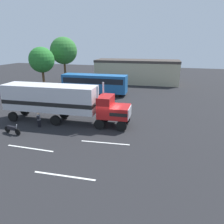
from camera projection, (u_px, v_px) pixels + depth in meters
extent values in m
plane|color=#232326|center=(107.00, 127.00, 22.21)|extent=(120.00, 120.00, 0.00)
cube|color=silver|center=(105.00, 143.00, 18.76)|extent=(4.39, 0.59, 0.01)
cube|color=silver|center=(30.00, 148.00, 17.79)|extent=(4.40, 0.23, 0.01)
cube|color=silver|center=(64.00, 176.00, 14.10)|extent=(4.40, 0.43, 0.01)
cube|color=#B21919|center=(121.00, 112.00, 21.78)|extent=(1.93, 2.59, 1.20)
cube|color=#B21919|center=(106.00, 106.00, 21.96)|extent=(1.53, 2.57, 2.20)
cube|color=silver|center=(130.00, 112.00, 21.57)|extent=(0.19, 2.10, 1.08)
cube|color=black|center=(121.00, 111.00, 21.76)|extent=(1.93, 2.63, 0.36)
cylinder|color=silver|center=(103.00, 98.00, 22.91)|extent=(0.18, 0.18, 3.40)
cylinder|color=silver|center=(98.00, 103.00, 20.88)|extent=(0.18, 0.18, 3.40)
cube|color=silver|center=(50.00, 98.00, 23.15)|extent=(10.63, 3.16, 2.80)
cube|color=black|center=(50.00, 101.00, 23.29)|extent=(10.63, 3.20, 0.44)
cylinder|color=silver|center=(112.00, 114.00, 23.47)|extent=(1.33, 0.71, 0.64)
cylinder|color=black|center=(125.00, 119.00, 23.09)|extent=(1.11, 0.36, 1.10)
cylinder|color=black|center=(121.00, 126.00, 21.06)|extent=(1.11, 0.36, 1.10)
cylinder|color=black|center=(105.00, 117.00, 23.59)|extent=(1.11, 0.36, 1.10)
cylinder|color=black|center=(99.00, 124.00, 21.55)|extent=(1.11, 0.36, 1.10)
cylinder|color=black|center=(64.00, 114.00, 24.65)|extent=(1.11, 0.36, 1.10)
cylinder|color=black|center=(55.00, 120.00, 22.61)|extent=(1.11, 0.36, 1.10)
cylinder|color=black|center=(25.00, 111.00, 25.78)|extent=(1.11, 0.36, 1.10)
cylinder|color=black|center=(13.00, 117.00, 23.74)|extent=(1.11, 0.36, 1.10)
cylinder|color=black|center=(39.00, 124.00, 22.10)|extent=(0.18, 0.18, 0.82)
cylinder|color=black|center=(40.00, 124.00, 22.11)|extent=(0.18, 0.18, 0.82)
cylinder|color=gray|center=(39.00, 117.00, 21.89)|extent=(0.34, 0.34, 0.58)
sphere|color=tan|center=(38.00, 114.00, 21.76)|extent=(0.23, 0.23, 0.23)
cube|color=black|center=(38.00, 118.00, 21.69)|extent=(0.30, 0.24, 0.36)
cube|color=#1E5999|center=(95.00, 83.00, 35.66)|extent=(11.10, 3.03, 2.90)
cube|color=black|center=(94.00, 80.00, 35.48)|extent=(10.44, 3.04, 0.90)
cylinder|color=black|center=(119.00, 91.00, 36.23)|extent=(1.01, 0.32, 1.00)
cylinder|color=black|center=(117.00, 94.00, 34.16)|extent=(1.01, 0.32, 1.00)
cylinder|color=black|center=(77.00, 89.00, 37.99)|extent=(1.01, 0.32, 1.00)
cylinder|color=black|center=(72.00, 92.00, 35.91)|extent=(1.01, 0.32, 1.00)
cube|color=#234C8C|center=(26.00, 97.00, 31.89)|extent=(4.64, 2.50, 0.70)
cube|color=#1E232D|center=(25.00, 93.00, 31.78)|extent=(2.34, 1.98, 0.55)
cylinder|color=black|center=(38.00, 99.00, 32.05)|extent=(0.67, 0.32, 0.64)
cylinder|color=black|center=(30.00, 101.00, 30.72)|extent=(0.67, 0.32, 0.64)
cylinder|color=black|center=(23.00, 97.00, 33.29)|extent=(0.67, 0.32, 0.64)
cylinder|color=black|center=(15.00, 99.00, 31.95)|extent=(0.67, 0.32, 0.64)
cylinder|color=black|center=(18.00, 132.00, 20.23)|extent=(0.67, 0.21, 0.66)
cylinder|color=black|center=(7.00, 129.00, 20.84)|extent=(0.67, 0.21, 0.66)
cube|color=black|center=(12.00, 128.00, 20.45)|extent=(1.12, 0.43, 0.36)
cylinder|color=silver|center=(16.00, 127.00, 20.13)|extent=(0.29, 0.12, 0.69)
cylinder|color=brown|center=(65.00, 72.00, 45.22)|extent=(0.44, 0.44, 4.96)
sphere|color=#2F742E|center=(64.00, 51.00, 43.83)|extent=(5.56, 5.56, 5.56)
cylinder|color=brown|center=(44.00, 79.00, 39.74)|extent=(0.44, 0.44, 3.88)
sphere|color=#28762B|center=(42.00, 60.00, 38.62)|extent=(4.64, 4.64, 4.64)
cube|color=#B7AD8C|center=(137.00, 71.00, 45.97)|extent=(18.03, 6.95, 5.00)
cube|color=#3F3833|center=(137.00, 61.00, 45.26)|extent=(18.14, 7.05, 0.50)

